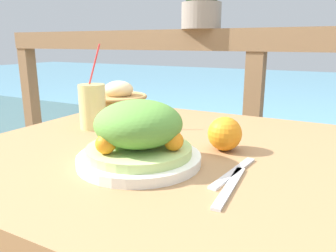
% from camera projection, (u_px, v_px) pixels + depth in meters
% --- Properties ---
extents(patio_table, '(1.01, 0.86, 0.78)m').
position_uv_depth(patio_table, '(182.00, 191.00, 0.81)').
color(patio_table, '#997047').
rests_on(patio_table, ground_plane).
extents(railing_fence, '(2.80, 0.08, 1.08)m').
position_uv_depth(railing_fence, '(254.00, 96.00, 1.36)').
color(railing_fence, brown).
rests_on(railing_fence, ground_plane).
extents(sea_backdrop, '(12.00, 4.00, 0.56)m').
position_uv_depth(sea_backdrop, '(307.00, 111.00, 3.63)').
color(sea_backdrop, '#568EA8').
rests_on(sea_backdrop, ground_plane).
extents(salad_plate, '(0.26, 0.26, 0.13)m').
position_uv_depth(salad_plate, '(139.00, 137.00, 0.67)').
color(salad_plate, white).
rests_on(salad_plate, patio_table).
extents(drink_glass, '(0.08, 0.08, 0.24)m').
position_uv_depth(drink_glass, '(93.00, 106.00, 0.95)').
color(drink_glass, '#DBCC7F').
rests_on(drink_glass, patio_table).
extents(bread_basket, '(0.19, 0.19, 0.12)m').
position_uv_depth(bread_basket, '(119.00, 103.00, 1.09)').
color(bread_basket, '#AD7F47').
rests_on(bread_basket, patio_table).
extents(fork, '(0.04, 0.18, 0.00)m').
position_uv_depth(fork, '(234.00, 172.00, 0.63)').
color(fork, silver).
rests_on(fork, patio_table).
extents(knife, '(0.03, 0.18, 0.00)m').
position_uv_depth(knife, '(230.00, 187.00, 0.57)').
color(knife, silver).
rests_on(knife, patio_table).
extents(orange_near_basket, '(0.08, 0.08, 0.08)m').
position_uv_depth(orange_near_basket, '(225.00, 134.00, 0.76)').
color(orange_near_basket, orange).
rests_on(orange_near_basket, patio_table).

